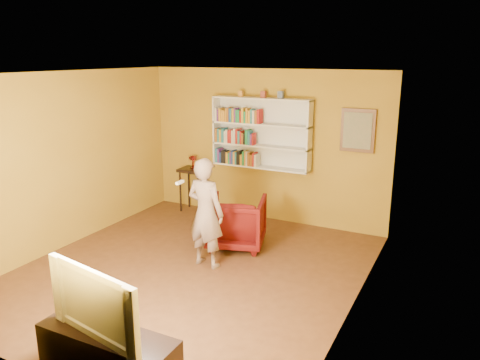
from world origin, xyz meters
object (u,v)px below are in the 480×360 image
console_table (193,176)px  tv_cabinet (109,356)px  person (206,213)px  bookshelf (262,133)px  television (104,299)px  ruby_lustre (193,159)px  armchair (236,222)px

console_table → tv_cabinet: 4.91m
person → bookshelf: bearing=-81.2°
bookshelf → television: bearing=-83.3°
person → ruby_lustre: bearing=-47.5°
ruby_lustre → television: bearing=-67.0°
armchair → tv_cabinet: armchair is taller
console_table → television: bearing=-67.0°
console_table → television: television is taller
console_table → armchair: console_table is taller
console_table → armchair: 1.94m
television → console_table: bearing=123.3°
ruby_lustre → armchair: (1.53, -1.17, -0.62)m
console_table → tv_cabinet: console_table is taller
armchair → tv_cabinet: 3.36m
person → tv_cabinet: (0.45, -2.52, -0.54)m
tv_cabinet → bookshelf: bearing=96.7°
console_table → tv_cabinet: bearing=-67.0°
bookshelf → ruby_lustre: bookshelf is taller
tv_cabinet → console_table: bearing=113.0°
ruby_lustre → television: (1.91, -4.50, -0.19)m
bookshelf → console_table: (-1.36, -0.16, -0.90)m
console_table → ruby_lustre: ruby_lustre is taller
console_table → person: 2.47m
armchair → television: 3.38m
ruby_lustre → person: 2.48m
bookshelf → armchair: bearing=-82.9°
ruby_lustre → person: bearing=-53.6°
bookshelf → console_table: bookshelf is taller
armchair → person: size_ratio=0.55×
bookshelf → tv_cabinet: 4.88m
tv_cabinet → television: 0.58m
bookshelf → person: size_ratio=1.14×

